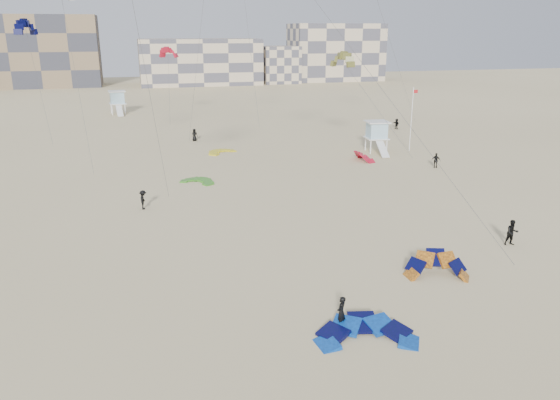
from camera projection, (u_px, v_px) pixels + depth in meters
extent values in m
plane|color=beige|center=(319.00, 323.00, 27.83)|extent=(320.00, 320.00, 0.00)
imported|color=black|center=(341.00, 312.00, 27.17)|extent=(0.73, 0.72, 1.70)
imported|color=black|center=(512.00, 233.00, 37.65)|extent=(0.98, 0.82, 1.82)
imported|color=black|center=(143.00, 200.00, 45.25)|extent=(0.72, 1.11, 1.62)
imported|color=black|center=(436.00, 160.00, 58.90)|extent=(0.98, 0.90, 1.61)
imported|color=black|center=(194.00, 135.00, 73.18)|extent=(0.88, 0.65, 1.64)
imported|color=black|center=(396.00, 124.00, 82.04)|extent=(0.63, 1.50, 1.57)
cylinder|color=#3F3F3F|center=(152.00, 104.00, 40.19)|extent=(1.97, 5.82, 16.18)
cylinder|color=#3F3F3F|center=(384.00, 91.00, 40.33)|extent=(6.22, 25.00, 17.91)
cylinder|color=#3F3F3F|center=(78.00, 86.00, 50.65)|extent=(1.37, 1.63, 16.55)
cylinder|color=#3F3F3F|center=(200.00, 37.00, 61.11)|extent=(2.65, 9.38, 25.10)
cylinder|color=#3F3F3F|center=(377.00, 109.00, 59.97)|extent=(5.69, 7.34, 9.98)
cylinder|color=#3F3F3F|center=(397.00, 62.00, 76.04)|extent=(9.96, 4.99, 17.99)
cylinder|color=#3F3F3F|center=(39.00, 86.00, 66.64)|extent=(2.46, 6.73, 13.44)
cylinder|color=#3F3F3F|center=(249.00, 38.00, 78.09)|extent=(0.93, 8.21, 24.34)
cylinder|color=#3F3F3F|center=(169.00, 88.00, 82.25)|extent=(0.93, 8.43, 9.82)
cube|color=white|center=(376.00, 138.00, 66.38)|extent=(2.81, 2.81, 0.13)
cube|color=#9EC6D8|center=(377.00, 130.00, 66.08)|extent=(2.31, 2.31, 1.84)
cube|color=white|center=(377.00, 122.00, 65.79)|extent=(2.92, 2.92, 0.15)
cube|color=white|center=(385.00, 149.00, 64.36)|extent=(1.17, 2.68, 1.52)
cube|color=white|center=(118.00, 103.00, 96.40)|extent=(3.05, 3.05, 0.14)
cube|color=#9EC6D8|center=(117.00, 97.00, 96.09)|extent=(2.51, 2.51, 1.98)
cube|color=white|center=(117.00, 91.00, 95.77)|extent=(3.16, 3.16, 0.16)
cube|color=white|center=(118.00, 111.00, 94.23)|extent=(1.29, 2.90, 1.64)
cylinder|color=white|center=(411.00, 120.00, 66.22)|extent=(0.10, 0.10, 7.73)
cube|color=#B4181C|center=(416.00, 91.00, 65.28)|extent=(0.58, 0.02, 0.39)
cube|color=#7F694D|center=(43.00, 51.00, 141.32)|extent=(28.00, 14.00, 18.00)
cube|color=beige|center=(200.00, 62.00, 148.38)|extent=(32.00, 16.00, 12.00)
cube|color=beige|center=(335.00, 52.00, 159.48)|extent=(26.00, 14.00, 16.00)
cube|color=beige|center=(280.00, 65.00, 152.25)|extent=(10.00, 10.00, 10.00)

